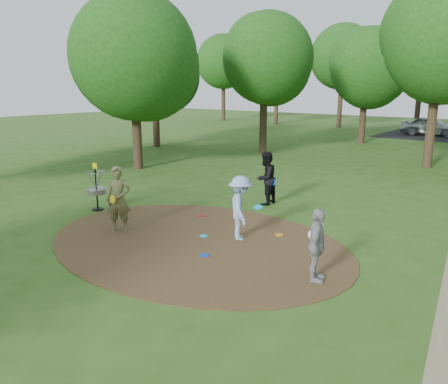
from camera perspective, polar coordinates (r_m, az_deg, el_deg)
The scene contains 13 objects.
ground at distance 11.38m, azimuth -3.73°, elevation -6.53°, with size 100.00×100.00×0.00m, color #2D5119.
dirt_clearing at distance 11.38m, azimuth -3.73°, elevation -6.48°, with size 8.40×8.40×0.02m, color #47301C.
player_observer_with_disc at distance 12.25m, azimuth -13.62°, elevation -0.94°, with size 0.79×0.76×1.83m.
player_throwing_with_disc at distance 11.32m, azimuth 2.16°, elevation -2.11°, with size 1.34×1.23×1.70m.
player_walking_with_disc at distance 14.73m, azimuth 5.46°, elevation 1.80°, with size 0.75×0.88×1.80m.
player_waiting_with_disc at distance 9.12m, azimuth 12.01°, elevation -6.87°, with size 0.64×0.98×1.55m.
disc_ground_cyan at distance 11.72m, azimuth -2.66°, elevation -5.75°, with size 0.22×0.22×0.02m, color #1BAEDC.
disc_ground_blue at distance 10.44m, azimuth -2.56°, elevation -8.27°, with size 0.22×0.22×0.02m, color blue.
disc_ground_red at distance 13.48m, azimuth -2.92°, elevation -3.12°, with size 0.22×0.22×0.02m, color red.
car_left at distance 39.13m, azimuth 25.36°, elevation 7.79°, with size 1.78×4.42×1.50m, color #A9AEB1.
disc_ground_orange at distance 11.88m, azimuth 7.21°, elevation -5.57°, with size 0.22×0.22×0.02m, color orange.
disc_golf_basket at distance 14.58m, azimuth -16.37°, elevation 1.06°, with size 0.63×0.63×1.54m.
tree_ring at distance 17.46m, azimuth 20.19°, elevation 17.25°, with size 37.61×45.97×9.42m.
Camera 1 is at (7.11, -7.96, 3.94)m, focal length 35.00 mm.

